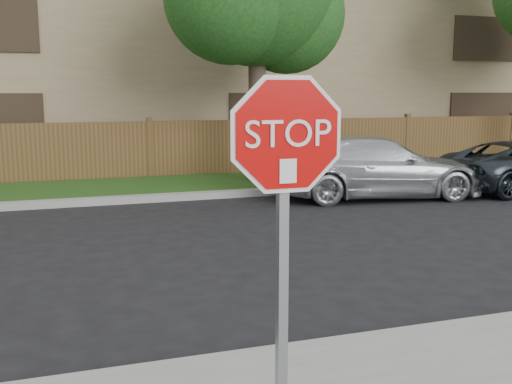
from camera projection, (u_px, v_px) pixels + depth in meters
name	position (u px, v px, depth m)	size (l,w,h in m)	color
ground	(328.00, 347.00, 5.71)	(90.00, 90.00, 0.00)	black
far_curb	(173.00, 197.00, 13.33)	(70.00, 0.30, 0.15)	gray
grass_strip	(160.00, 187.00, 14.88)	(70.00, 3.00, 0.12)	#1E4714
fence	(150.00, 151.00, 16.25)	(70.00, 0.12, 1.60)	#51381C
apartment_building	(124.00, 59.00, 21.04)	(35.20, 9.20, 7.20)	#93795B
stop_sign	(285.00, 186.00, 3.70)	(1.01, 0.13, 2.55)	gray
sedan_right	(375.00, 167.00, 13.60)	(1.96, 4.83, 1.40)	silver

